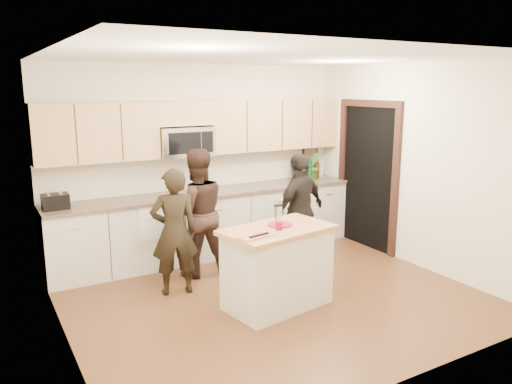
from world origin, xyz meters
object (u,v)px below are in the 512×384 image
toaster (55,202)px  woman_center (197,213)px  woman_left (174,232)px  woman_right (300,210)px  island (277,267)px

toaster → woman_center: size_ratio=0.19×
woman_left → woman_right: bearing=-167.0°
woman_left → woman_center: bearing=-126.4°
woman_center → woman_right: 1.39m
woman_left → woman_right: size_ratio=0.97×
woman_center → woman_right: bearing=172.1°
island → toaster: bearing=126.5°
toaster → woman_left: size_ratio=0.20×
woman_left → woman_center: 0.62m
woman_left → woman_center: size_ratio=0.91×
island → woman_right: size_ratio=0.84×
island → woman_right: (0.96, 0.94, 0.32)m
toaster → woman_right: woman_right is taller
island → toaster: (-1.96, 1.92, 0.58)m
island → woman_left: 1.27m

